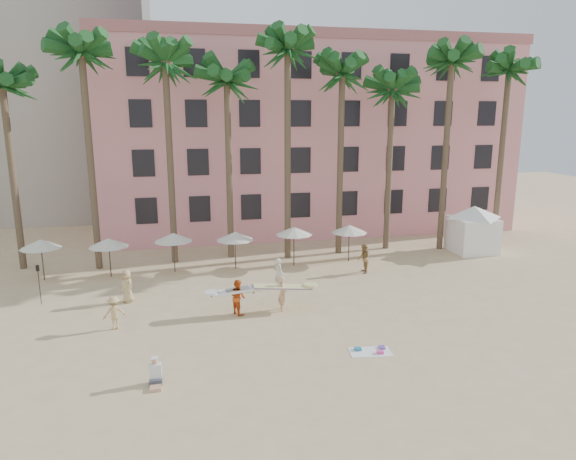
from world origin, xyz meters
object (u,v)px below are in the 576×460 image
(carrier_yellow, at_px, (282,291))
(carrier_white, at_px, (238,296))
(cabana, at_px, (473,225))
(pink_hotel, at_px, (304,138))

(carrier_yellow, height_order, carrier_white, carrier_yellow)
(carrier_white, bearing_deg, cabana, 24.99)
(cabana, xyz_separation_m, carrier_yellow, (-16.30, -8.66, -1.03))
(carrier_yellow, bearing_deg, carrier_white, -179.17)
(cabana, xyz_separation_m, carrier_white, (-18.67, -8.70, -1.09))
(cabana, height_order, carrier_white, cabana)
(pink_hotel, distance_m, cabana, 17.27)
(pink_hotel, distance_m, carrier_yellow, 23.48)
(pink_hotel, relative_size, cabana, 7.60)
(pink_hotel, bearing_deg, cabana, -52.29)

